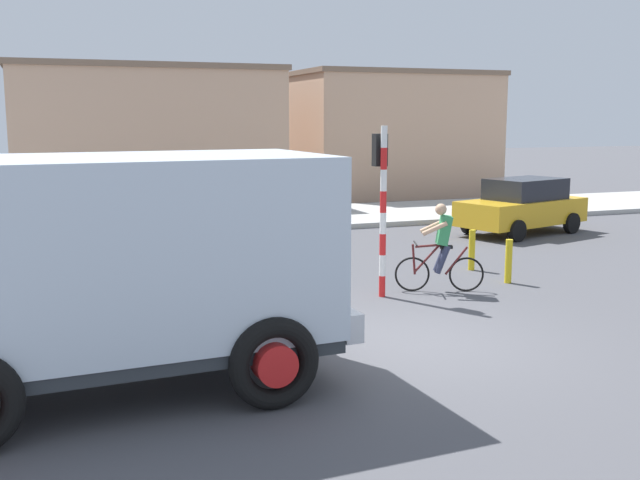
% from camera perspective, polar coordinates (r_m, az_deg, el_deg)
% --- Properties ---
extents(ground_plane, '(120.00, 120.00, 0.00)m').
position_cam_1_polar(ground_plane, '(11.59, 6.45, -7.63)').
color(ground_plane, '#4C4C51').
extents(sidewalk_far, '(80.00, 5.00, 0.16)m').
position_cam_1_polar(sidewalk_far, '(24.05, -8.12, 1.37)').
color(sidewalk_far, '#ADADA8').
rests_on(sidewalk_far, ground).
extents(truck_foreground, '(5.54, 3.05, 2.90)m').
position_cam_1_polar(truck_foreground, '(9.39, -15.35, -1.43)').
color(truck_foreground, silver).
rests_on(truck_foreground, ground).
extents(cyclist, '(1.63, 0.74, 1.72)m').
position_cam_1_polar(cyclist, '(14.73, 9.09, -0.58)').
color(cyclist, black).
rests_on(cyclist, ground).
extents(traffic_light_pole, '(0.24, 0.43, 3.20)m').
position_cam_1_polar(traffic_light_pole, '(14.09, 4.68, 4.00)').
color(traffic_light_pole, red).
rests_on(traffic_light_pole, ground).
extents(car_red_near, '(4.32, 2.78, 1.60)m').
position_cam_1_polar(car_red_near, '(22.60, 15.04, 2.52)').
color(car_red_near, gold).
rests_on(car_red_near, ground).
extents(pedestrian_near_kerb, '(0.34, 0.22, 1.62)m').
position_cam_1_polar(pedestrian_near_kerb, '(19.46, -14.85, 1.56)').
color(pedestrian_near_kerb, '#2D334C').
rests_on(pedestrian_near_kerb, ground).
extents(bollard_near, '(0.14, 0.14, 0.90)m').
position_cam_1_polar(bollard_near, '(15.84, 14.05, -1.57)').
color(bollard_near, gold).
rests_on(bollard_near, ground).
extents(bollard_far, '(0.14, 0.14, 0.90)m').
position_cam_1_polar(bollard_far, '(17.00, 11.39, -0.75)').
color(bollard_far, gold).
rests_on(bollard_far, ground).
extents(building_mid_block, '(9.56, 7.77, 5.19)m').
position_cam_1_polar(building_mid_block, '(30.06, -13.25, 7.60)').
color(building_mid_block, tan).
rests_on(building_mid_block, ground).
extents(building_corner_right, '(8.34, 5.99, 5.24)m').
position_cam_1_polar(building_corner_right, '(33.35, 5.12, 8.01)').
color(building_corner_right, tan).
rests_on(building_corner_right, ground).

